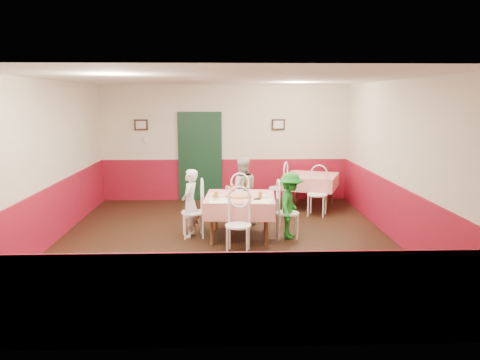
{
  "coord_description": "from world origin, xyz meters",
  "views": [
    {
      "loc": [
        -0.0,
        -7.87,
        2.49
      ],
      "look_at": [
        0.27,
        0.29,
        1.05
      ],
      "focal_mm": 35.0,
      "sensor_mm": 36.0,
      "label": 1
    }
  ],
  "objects_px": {
    "chair_right": "(287,213)",
    "pizza": "(239,196)",
    "wallet": "(257,199)",
    "diner_left": "(190,203)",
    "diner_right": "(290,205)",
    "beer_bottle": "(245,186)",
    "chair_near": "(238,226)",
    "diner_far": "(242,191)",
    "chair_far": "(242,202)",
    "second_table": "(311,191)",
    "chair_left": "(193,212)",
    "glass_a": "(216,195)",
    "glass_b": "(260,195)",
    "chair_second_b": "(317,195)",
    "main_table": "(240,217)",
    "glass_c": "(232,188)",
    "chair_second_a": "(278,188)"
  },
  "relations": [
    {
      "from": "main_table",
      "to": "wallet",
      "type": "xyz_separation_m",
      "value": [
        0.29,
        -0.31,
        0.4
      ]
    },
    {
      "from": "diner_right",
      "to": "diner_far",
      "type": "bearing_deg",
      "value": 58.81
    },
    {
      "from": "second_table",
      "to": "chair_near",
      "type": "bearing_deg",
      "value": -119.26
    },
    {
      "from": "chair_second_a",
      "to": "glass_c",
      "type": "relative_size",
      "value": 6.96
    },
    {
      "from": "pizza",
      "to": "glass_a",
      "type": "xyz_separation_m",
      "value": [
        -0.4,
        -0.2,
        0.05
      ]
    },
    {
      "from": "diner_right",
      "to": "chair_far",
      "type": "bearing_deg",
      "value": 60.44
    },
    {
      "from": "chair_near",
      "to": "diner_far",
      "type": "xyz_separation_m",
      "value": [
        0.12,
        1.75,
        0.22
      ]
    },
    {
      "from": "chair_left",
      "to": "chair_second_b",
      "type": "relative_size",
      "value": 1.0
    },
    {
      "from": "second_table",
      "to": "glass_b",
      "type": "bearing_deg",
      "value": -118.19
    },
    {
      "from": "chair_far",
      "to": "chair_second_a",
      "type": "height_order",
      "value": "same"
    },
    {
      "from": "glass_b",
      "to": "beer_bottle",
      "type": "distance_m",
      "value": 0.67
    },
    {
      "from": "pizza",
      "to": "diner_left",
      "type": "distance_m",
      "value": 0.9
    },
    {
      "from": "main_table",
      "to": "chair_near",
      "type": "xyz_separation_m",
      "value": [
        -0.06,
        -0.85,
        0.08
      ]
    },
    {
      "from": "chair_left",
      "to": "beer_bottle",
      "type": "bearing_deg",
      "value": 100.96
    },
    {
      "from": "chair_left",
      "to": "diner_far",
      "type": "xyz_separation_m",
      "value": [
        0.91,
        0.84,
        0.22
      ]
    },
    {
      "from": "chair_right",
      "to": "pizza",
      "type": "bearing_deg",
      "value": 87.95
    },
    {
      "from": "chair_near",
      "to": "diner_right",
      "type": "distance_m",
      "value": 1.25
    },
    {
      "from": "wallet",
      "to": "diner_right",
      "type": "relative_size",
      "value": 0.09
    },
    {
      "from": "glass_c",
      "to": "glass_a",
      "type": "bearing_deg",
      "value": -113.56
    },
    {
      "from": "diner_far",
      "to": "chair_near",
      "type": "bearing_deg",
      "value": 80.47
    },
    {
      "from": "pizza",
      "to": "glass_c",
      "type": "relative_size",
      "value": 3.43
    },
    {
      "from": "chair_right",
      "to": "diner_right",
      "type": "xyz_separation_m",
      "value": [
        0.05,
        -0.0,
        0.14
      ]
    },
    {
      "from": "second_table",
      "to": "chair_left",
      "type": "distance_m",
      "value": 3.39
    },
    {
      "from": "second_table",
      "to": "glass_a",
      "type": "relative_size",
      "value": 8.75
    },
    {
      "from": "diner_left",
      "to": "chair_near",
      "type": "bearing_deg",
      "value": 57.51
    },
    {
      "from": "chair_far",
      "to": "glass_a",
      "type": "xyz_separation_m",
      "value": [
        -0.48,
        -1.09,
        0.37
      ]
    },
    {
      "from": "wallet",
      "to": "diner_left",
      "type": "height_order",
      "value": "diner_left"
    },
    {
      "from": "chair_far",
      "to": "glass_c",
      "type": "relative_size",
      "value": 6.96
    },
    {
      "from": "chair_near",
      "to": "diner_far",
      "type": "bearing_deg",
      "value": 94.01
    },
    {
      "from": "chair_second_a",
      "to": "pizza",
      "type": "distance_m",
      "value": 2.54
    },
    {
      "from": "chair_near",
      "to": "glass_b",
      "type": "height_order",
      "value": "chair_near"
    },
    {
      "from": "glass_c",
      "to": "diner_far",
      "type": "distance_m",
      "value": 0.53
    },
    {
      "from": "glass_b",
      "to": "diner_right",
      "type": "relative_size",
      "value": 0.1
    },
    {
      "from": "diner_right",
      "to": "beer_bottle",
      "type": "bearing_deg",
      "value": 77.94
    },
    {
      "from": "second_table",
      "to": "diner_far",
      "type": "bearing_deg",
      "value": -139.68
    },
    {
      "from": "chair_second_a",
      "to": "glass_a",
      "type": "xyz_separation_m",
      "value": [
        -1.37,
        -2.53,
        0.37
      ]
    },
    {
      "from": "main_table",
      "to": "chair_near",
      "type": "relative_size",
      "value": 1.36
    },
    {
      "from": "chair_far",
      "to": "beer_bottle",
      "type": "relative_size",
      "value": 4.59
    },
    {
      "from": "glass_b",
      "to": "glass_a",
      "type": "bearing_deg",
      "value": 179.92
    },
    {
      "from": "chair_far",
      "to": "glass_a",
      "type": "relative_size",
      "value": 7.03
    },
    {
      "from": "chair_far",
      "to": "pizza",
      "type": "relative_size",
      "value": 2.03
    },
    {
      "from": "chair_left",
      "to": "diner_left",
      "type": "bearing_deg",
      "value": -102.11
    },
    {
      "from": "second_table",
      "to": "diner_right",
      "type": "distance_m",
      "value": 2.49
    },
    {
      "from": "glass_b",
      "to": "chair_right",
      "type": "bearing_deg",
      "value": 19.74
    },
    {
      "from": "chair_right",
      "to": "diner_far",
      "type": "bearing_deg",
      "value": 38.48
    },
    {
      "from": "chair_left",
      "to": "glass_a",
      "type": "height_order",
      "value": "chair_left"
    },
    {
      "from": "chair_second_b",
      "to": "glass_b",
      "type": "height_order",
      "value": "chair_second_b"
    },
    {
      "from": "main_table",
      "to": "chair_far",
      "type": "distance_m",
      "value": 0.85
    },
    {
      "from": "chair_second_a",
      "to": "diner_far",
      "type": "relative_size",
      "value": 0.67
    },
    {
      "from": "chair_left",
      "to": "wallet",
      "type": "distance_m",
      "value": 1.23
    }
  ]
}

